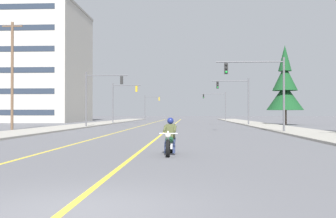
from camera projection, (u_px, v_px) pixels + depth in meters
The scene contains 15 objects.
ground_plane at pixel (73, 210), 6.70m from camera, with size 400.00×400.00×0.00m, color #5B5B60.
lane_stripe_center at pixel (173, 125), 51.64m from camera, with size 0.16×100.00×0.01m, color yellow.
lane_stripe_left at pixel (143, 125), 51.85m from camera, with size 0.16×100.00×0.01m, color yellow.
sidewalk_kerb_right at pixel (270, 126), 46.03m from camera, with size 4.40×110.00×0.14m, color #9E998E.
sidewalk_kerb_left at pixel (77, 126), 47.24m from camera, with size 4.40×110.00×0.14m, color #9E998E.
motorcycle_with_rider at pixel (170, 140), 15.44m from camera, with size 0.70×2.19×1.46m.
traffic_signal_near_right at pixel (264, 82), 32.35m from camera, with size 5.62×0.37×6.20m.
traffic_signal_near_left at pixel (98, 91), 44.23m from camera, with size 4.79×0.39×6.20m.
traffic_signal_mid_right at pixel (238, 94), 51.70m from camera, with size 4.86×0.50×6.20m.
traffic_signal_mid_left at pixel (121, 97), 60.27m from camera, with size 4.38×0.37×6.20m.
traffic_signal_far_right at pixel (218, 101), 86.41m from camera, with size 5.73×0.37×6.20m.
traffic_signal_far_left at pixel (150, 104), 102.93m from camera, with size 4.46×0.44×6.20m.
utility_pole_left_near at pixel (12, 74), 38.23m from camera, with size 1.99×0.26×10.47m.
conifer_tree_right_verge_far at pixel (285, 88), 54.13m from camera, with size 4.98×4.98×10.97m.
apartment_building_far_left_block at pixel (25, 65), 73.31m from camera, with size 21.29×18.59×21.08m.
Camera 1 is at (1.96, -6.62, 1.64)m, focal length 42.23 mm.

